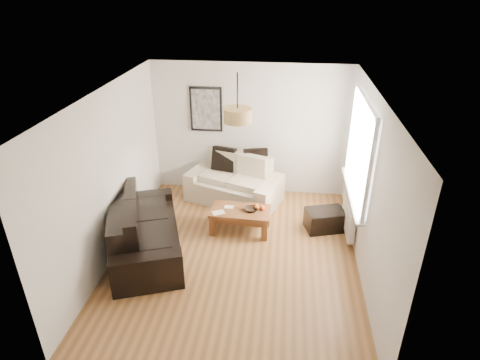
# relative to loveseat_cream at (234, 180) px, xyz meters

# --- Properties ---
(floor) EXTENTS (4.50, 4.50, 0.00)m
(floor) POSITION_rel_loveseat_cream_xyz_m (0.26, -1.78, -0.44)
(floor) COLOR brown
(floor) RESTS_ON ground
(ceiling) EXTENTS (3.80, 4.50, 0.00)m
(ceiling) POSITION_rel_loveseat_cream_xyz_m (0.26, -1.78, 2.16)
(ceiling) COLOR white
(ceiling) RESTS_ON floor
(wall_back) EXTENTS (3.80, 0.04, 2.60)m
(wall_back) POSITION_rel_loveseat_cream_xyz_m (0.26, 0.47, 0.86)
(wall_back) COLOR silver
(wall_back) RESTS_ON floor
(wall_front) EXTENTS (3.80, 0.04, 2.60)m
(wall_front) POSITION_rel_loveseat_cream_xyz_m (0.26, -4.03, 0.86)
(wall_front) COLOR silver
(wall_front) RESTS_ON floor
(wall_left) EXTENTS (0.04, 4.50, 2.60)m
(wall_left) POSITION_rel_loveseat_cream_xyz_m (-1.64, -1.78, 0.86)
(wall_left) COLOR silver
(wall_left) RESTS_ON floor
(wall_right) EXTENTS (0.04, 4.50, 2.60)m
(wall_right) POSITION_rel_loveseat_cream_xyz_m (2.16, -1.78, 0.86)
(wall_right) COLOR silver
(wall_right) RESTS_ON floor
(window_bay) EXTENTS (0.14, 1.90, 1.60)m
(window_bay) POSITION_rel_loveseat_cream_xyz_m (2.12, -0.98, 1.16)
(window_bay) COLOR white
(window_bay) RESTS_ON wall_right
(radiator) EXTENTS (0.10, 0.90, 0.52)m
(radiator) POSITION_rel_loveseat_cream_xyz_m (2.08, -0.98, -0.06)
(radiator) COLOR white
(radiator) RESTS_ON wall_right
(poster) EXTENTS (0.62, 0.04, 0.87)m
(poster) POSITION_rel_loveseat_cream_xyz_m (-0.59, 0.44, 1.26)
(poster) COLOR black
(poster) RESTS_ON wall_back
(pendant_shade) EXTENTS (0.40, 0.40, 0.20)m
(pendant_shade) POSITION_rel_loveseat_cream_xyz_m (0.26, -1.48, 1.79)
(pendant_shade) COLOR tan
(pendant_shade) RESTS_ON ceiling
(loveseat_cream) EXTENTS (1.98, 1.50, 0.88)m
(loveseat_cream) POSITION_rel_loveseat_cream_xyz_m (0.00, 0.00, 0.00)
(loveseat_cream) COLOR beige
(loveseat_cream) RESTS_ON floor
(sofa_leather) EXTENTS (1.64, 2.27, 0.89)m
(sofa_leather) POSITION_rel_loveseat_cream_xyz_m (-1.17, -1.84, 0.01)
(sofa_leather) COLOR black
(sofa_leather) RESTS_ON floor
(coffee_table) EXTENTS (1.04, 0.59, 0.42)m
(coffee_table) POSITION_rel_loveseat_cream_xyz_m (0.25, -1.06, -0.23)
(coffee_table) COLOR brown
(coffee_table) RESTS_ON floor
(ottoman) EXTENTS (0.74, 0.59, 0.37)m
(ottoman) POSITION_rel_loveseat_cream_xyz_m (1.71, -0.84, -0.25)
(ottoman) COLOR black
(ottoman) RESTS_ON floor
(cushion_left) EXTENTS (0.49, 0.25, 0.46)m
(cushion_left) POSITION_rel_loveseat_cream_xyz_m (-0.23, 0.21, 0.34)
(cushion_left) COLOR black
(cushion_left) RESTS_ON loveseat_cream
(cushion_right) EXTENTS (0.48, 0.25, 0.46)m
(cushion_right) POSITION_rel_loveseat_cream_xyz_m (0.40, 0.21, 0.34)
(cushion_right) COLOR black
(cushion_right) RESTS_ON loveseat_cream
(fruit_bowl) EXTENTS (0.27, 0.27, 0.06)m
(fruit_bowl) POSITION_rel_loveseat_cream_xyz_m (0.44, -1.07, 0.01)
(fruit_bowl) COLOR black
(fruit_bowl) RESTS_ON coffee_table
(orange_a) EXTENTS (0.08, 0.08, 0.07)m
(orange_a) POSITION_rel_loveseat_cream_xyz_m (0.52, -1.01, 0.02)
(orange_a) COLOR orange
(orange_a) RESTS_ON fruit_bowl
(orange_b) EXTENTS (0.10, 0.10, 0.09)m
(orange_b) POSITION_rel_loveseat_cream_xyz_m (0.63, -1.02, 0.02)
(orange_b) COLOR #FF4F15
(orange_b) RESTS_ON fruit_bowl
(orange_c) EXTENTS (0.07, 0.07, 0.06)m
(orange_c) POSITION_rel_loveseat_cream_xyz_m (0.51, -0.94, 0.02)
(orange_c) COLOR orange
(orange_c) RESTS_ON fruit_bowl
(papers) EXTENTS (0.25, 0.22, 0.01)m
(papers) POSITION_rel_loveseat_cream_xyz_m (-0.11, -1.19, -0.02)
(papers) COLOR silver
(papers) RESTS_ON coffee_table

